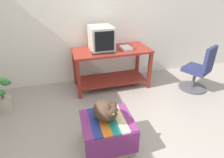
{
  "coord_description": "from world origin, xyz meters",
  "views": [
    {
      "loc": [
        -0.69,
        -1.66,
        1.9
      ],
      "look_at": [
        -0.01,
        0.85,
        0.55
      ],
      "focal_mm": 30.37,
      "sensor_mm": 36.0,
      "label": 1
    }
  ],
  "objects_px": {
    "office_chair": "(199,71)",
    "desk": "(111,61)",
    "cat": "(106,111)",
    "ottoman_with_blanket": "(107,133)",
    "potted_plant": "(2,97)",
    "book": "(126,48)",
    "keyboard": "(103,52)",
    "tv_monitor": "(101,39)"
  },
  "relations": [
    {
      "from": "office_chair",
      "to": "desk",
      "type": "bearing_deg",
      "value": -48.99
    },
    {
      "from": "desk",
      "to": "cat",
      "type": "xyz_separation_m",
      "value": [
        -0.46,
        -1.5,
        0.02
      ]
    },
    {
      "from": "ottoman_with_blanket",
      "to": "potted_plant",
      "type": "relative_size",
      "value": 1.02
    },
    {
      "from": "book",
      "to": "cat",
      "type": "xyz_separation_m",
      "value": [
        -0.74,
        -1.46,
        -0.24
      ]
    },
    {
      "from": "book",
      "to": "desk",
      "type": "bearing_deg",
      "value": 167.98
    },
    {
      "from": "ottoman_with_blanket",
      "to": "potted_plant",
      "type": "xyz_separation_m",
      "value": [
        -1.44,
        1.15,
        0.05
      ]
    },
    {
      "from": "desk",
      "to": "potted_plant",
      "type": "height_order",
      "value": "desk"
    },
    {
      "from": "ottoman_with_blanket",
      "to": "keyboard",
      "type": "bearing_deg",
      "value": 79.03
    },
    {
      "from": "desk",
      "to": "keyboard",
      "type": "bearing_deg",
      "value": -142.81
    },
    {
      "from": "potted_plant",
      "to": "office_chair",
      "type": "distance_m",
      "value": 3.46
    },
    {
      "from": "tv_monitor",
      "to": "cat",
      "type": "xyz_separation_m",
      "value": [
        -0.28,
        -1.53,
        -0.43
      ]
    },
    {
      "from": "desk",
      "to": "ottoman_with_blanket",
      "type": "bearing_deg",
      "value": -108.37
    },
    {
      "from": "keyboard",
      "to": "office_chair",
      "type": "bearing_deg",
      "value": -10.33
    },
    {
      "from": "office_chair",
      "to": "ottoman_with_blanket",
      "type": "bearing_deg",
      "value": -3.67
    },
    {
      "from": "tv_monitor",
      "to": "potted_plant",
      "type": "xyz_separation_m",
      "value": [
        -1.71,
        -0.39,
        -0.72
      ]
    },
    {
      "from": "keyboard",
      "to": "cat",
      "type": "distance_m",
      "value": 1.39
    },
    {
      "from": "keyboard",
      "to": "book",
      "type": "height_order",
      "value": "book"
    },
    {
      "from": "desk",
      "to": "tv_monitor",
      "type": "distance_m",
      "value": 0.49
    },
    {
      "from": "tv_monitor",
      "to": "keyboard",
      "type": "bearing_deg",
      "value": -95.3
    },
    {
      "from": "office_chair",
      "to": "keyboard",
      "type": "bearing_deg",
      "value": -42.22
    },
    {
      "from": "keyboard",
      "to": "book",
      "type": "distance_m",
      "value": 0.48
    },
    {
      "from": "book",
      "to": "ottoman_with_blanket",
      "type": "distance_m",
      "value": 1.74
    },
    {
      "from": "book",
      "to": "cat",
      "type": "bearing_deg",
      "value": -119.94
    },
    {
      "from": "tv_monitor",
      "to": "cat",
      "type": "relative_size",
      "value": 1.13
    },
    {
      "from": "office_chair",
      "to": "cat",
      "type": "bearing_deg",
      "value": -4.02
    },
    {
      "from": "desk",
      "to": "ottoman_with_blanket",
      "type": "distance_m",
      "value": 1.61
    },
    {
      "from": "keyboard",
      "to": "potted_plant",
      "type": "relative_size",
      "value": 0.65
    },
    {
      "from": "keyboard",
      "to": "desk",
      "type": "bearing_deg",
      "value": 41.95
    },
    {
      "from": "tv_monitor",
      "to": "cat",
      "type": "distance_m",
      "value": 1.61
    },
    {
      "from": "desk",
      "to": "potted_plant",
      "type": "relative_size",
      "value": 2.38
    },
    {
      "from": "book",
      "to": "potted_plant",
      "type": "distance_m",
      "value": 2.25
    },
    {
      "from": "tv_monitor",
      "to": "potted_plant",
      "type": "bearing_deg",
      "value": -168.74
    },
    {
      "from": "tv_monitor",
      "to": "cat",
      "type": "height_order",
      "value": "tv_monitor"
    },
    {
      "from": "tv_monitor",
      "to": "office_chair",
      "type": "height_order",
      "value": "tv_monitor"
    },
    {
      "from": "tv_monitor",
      "to": "ottoman_with_blanket",
      "type": "xyz_separation_m",
      "value": [
        -0.28,
        -1.54,
        -0.77
      ]
    },
    {
      "from": "potted_plant",
      "to": "office_chair",
      "type": "xyz_separation_m",
      "value": [
        3.45,
        -0.21,
        0.13
      ]
    },
    {
      "from": "ottoman_with_blanket",
      "to": "office_chair",
      "type": "distance_m",
      "value": 2.22
    },
    {
      "from": "ottoman_with_blanket",
      "to": "desk",
      "type": "bearing_deg",
      "value": 73.23
    },
    {
      "from": "ottoman_with_blanket",
      "to": "office_chair",
      "type": "bearing_deg",
      "value": 25.05
    },
    {
      "from": "book",
      "to": "cat",
      "type": "relative_size",
      "value": 0.58
    },
    {
      "from": "potted_plant",
      "to": "office_chair",
      "type": "bearing_deg",
      "value": -3.47
    },
    {
      "from": "tv_monitor",
      "to": "book",
      "type": "xyz_separation_m",
      "value": [
        0.45,
        -0.07,
        -0.19
      ]
    }
  ]
}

